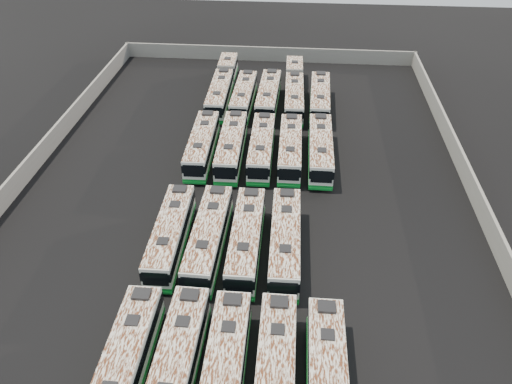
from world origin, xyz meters
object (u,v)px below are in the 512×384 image
bus_front_right (275,376)px  bus_midback_right (290,148)px  bus_midback_far_left (202,145)px  bus_midback_center (262,147)px  bus_midfront_left (209,237)px  bus_front_far_left (124,366)px  bus_back_right (294,89)px  bus_midback_left (231,146)px  bus_midfront_far_left (171,234)px  bus_back_far_right (320,98)px  bus_front_center (224,373)px  bus_back_far_left (223,85)px  bus_midfront_center (246,239)px  bus_front_left (176,367)px  bus_midfront_right (285,241)px  bus_front_far_right (327,382)px  bus_midback_far_right (320,149)px  bus_back_center (268,96)px  bus_back_left (244,96)px

bus_front_right → bus_midback_right: 27.78m
bus_midback_far_left → bus_midback_center: 6.47m
bus_midback_center → bus_midfront_left: bearing=-102.7°
bus_front_far_left → bus_back_right: bearing=77.0°
bus_back_right → bus_midback_left: bearing=-113.5°
bus_midfront_far_left → bus_back_far_right: bus_back_far_right is taller
bus_midback_right → bus_back_far_right: size_ratio=0.98×
bus_front_right → bus_back_right: bus_front_right is taller
bus_front_center → bus_back_far_left: 43.94m
bus_midback_far_left → bus_midfront_center: bearing=-68.2°
bus_front_left → bus_midfront_center: size_ratio=1.02×
bus_midfront_right → bus_midfront_left: bearing=180.0°
bus_midback_center → bus_front_far_right: bearing=-77.9°
bus_midfront_far_left → bus_midback_right: (9.59, 15.01, 0.01)m
bus_midfront_far_left → bus_back_far_left: bearing=88.7°
bus_midback_far_right → bus_back_center: size_ratio=1.00×
bus_midfront_far_left → bus_midback_far_left: size_ratio=0.98×
bus_midback_right → bus_back_far_left: bearing=121.0°
bus_midback_center → bus_midback_right: size_ratio=1.01×
bus_midback_center → bus_back_far_right: bus_back_far_right is taller
bus_midback_far_right → bus_back_right: (-3.21, 15.39, -0.07)m
bus_front_far_left → bus_midback_right: bearing=70.5°
bus_back_far_left → bus_midfront_left: bearing=-85.0°
bus_midfront_left → bus_midback_far_left: bearing=103.0°
bus_front_right → bus_front_far_right: (3.21, -0.09, -0.01)m
bus_back_left → bus_back_far_left: bearing=136.5°
bus_front_far_left → bus_midfront_right: bearing=52.5°
bus_front_left → bus_back_far_left: 43.42m
bus_front_right → bus_front_far_left: bearing=-179.8°
bus_front_center → bus_midback_center: 27.82m
bus_front_left → bus_front_far_right: bus_front_left is taller
bus_front_far_left → bus_front_far_right: bearing=-0.4°
bus_midfront_far_left → bus_midback_right: bus_midback_right is taller
bus_front_far_left → bus_midback_left: bus_midback_left is taller
bus_midback_left → bus_midback_far_right: bearing=0.2°
bus_front_right → bus_back_center: bearing=94.1°
bus_midback_right → bus_midback_far_right: bus_midback_far_right is taller
bus_front_left → bus_front_far_right: 9.52m
bus_midback_far_left → bus_back_center: (6.33, 12.83, 0.03)m
bus_front_center → bus_midback_left: (-3.13, 27.67, 0.01)m
bus_front_far_left → bus_midback_center: (6.51, 27.83, -0.03)m
bus_midfront_far_left → bus_midback_left: 15.16m
bus_midback_far_left → bus_midfront_left: bearing=-79.2°
bus_midback_right → bus_back_right: bus_midback_right is taller
bus_front_center → bus_midback_right: (3.21, 27.87, -0.05)m
bus_midfront_left → bus_back_left: bus_midfront_left is taller
bus_midfront_far_left → bus_back_far_left: size_ratio=0.64×
bus_midfront_center → bus_back_right: (3.17, 30.48, -0.04)m
bus_midfront_right → bus_midback_left: bus_midback_left is taller
bus_front_far_right → bus_back_far_right: size_ratio=1.00×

